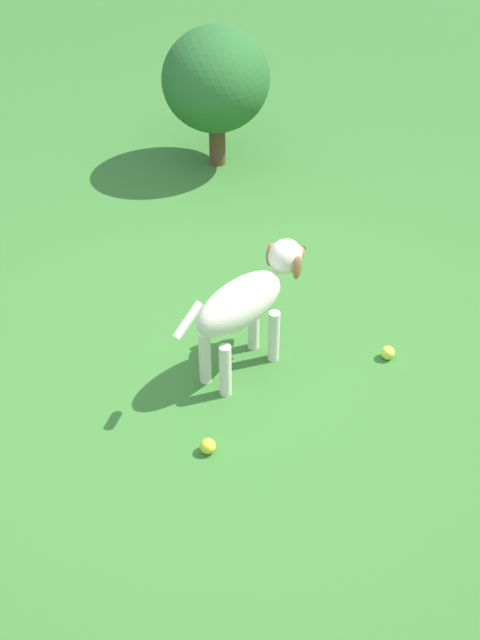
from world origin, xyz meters
TOP-DOWN VIEW (x-y plane):
  - ground at (0.00, 0.00)m, footprint 14.00×14.00m
  - dog at (-0.04, -0.05)m, footprint 0.71×0.50m
  - tennis_ball_0 at (-0.60, 0.02)m, footprint 0.07×0.07m
  - tennis_ball_1 at (0.11, -0.70)m, footprint 0.07×0.07m
  - shrub_far at (2.02, 0.46)m, footprint 0.77×0.70m

SIDE VIEW (x-z plane):
  - ground at x=0.00m, z-range 0.00..0.00m
  - tennis_ball_0 at x=-0.60m, z-range 0.00..0.07m
  - tennis_ball_1 at x=0.11m, z-range 0.00..0.07m
  - dog at x=-0.04m, z-range 0.09..0.65m
  - shrub_far at x=2.02m, z-range 0.12..1.04m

